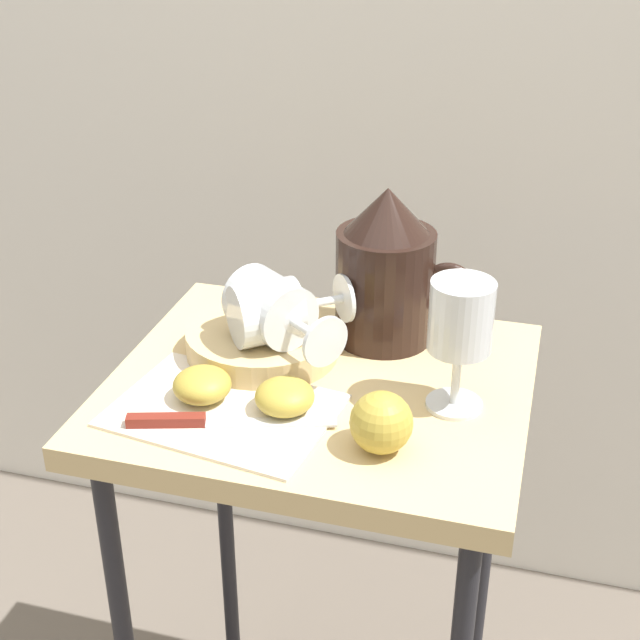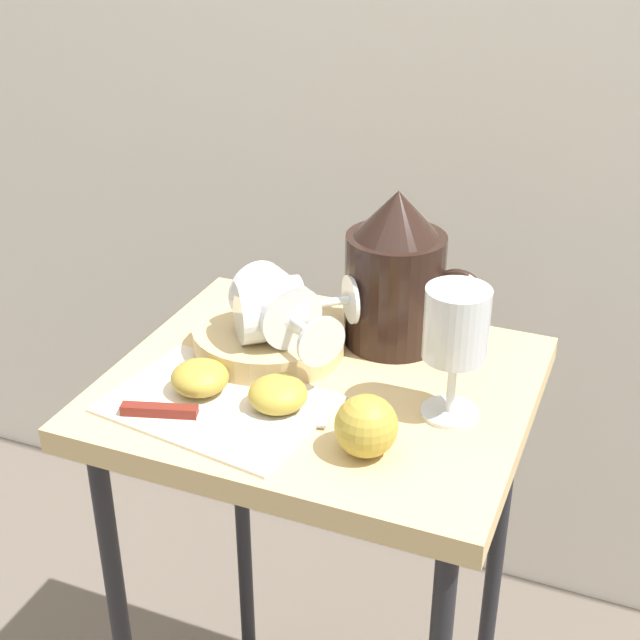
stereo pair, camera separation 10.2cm
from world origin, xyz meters
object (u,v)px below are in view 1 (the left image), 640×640
Objects in this scene: wine_glass_tipped_near at (272,308)px; basket_tray at (262,341)px; wine_glass_tipped_far at (270,312)px; apple_whole at (381,423)px; knife at (200,421)px; apple_half_right at (285,397)px; pitcher at (386,280)px; wine_glass_upright at (460,324)px; apple_half_left at (202,385)px; table at (320,444)px.

basket_tray is at bearing 137.13° from wine_glass_tipped_near.
wine_glass_tipped_far reaches higher than apple_whole.
wine_glass_tipped_near is 0.17m from knife.
knife is (-0.03, -0.15, -0.07)m from wine_glass_tipped_near.
apple_half_right is at bearing -63.42° from wine_glass_tipped_far.
pitcher is 0.16m from wine_glass_tipped_far.
wine_glass_upright is 0.23m from wine_glass_tipped_near.
wine_glass_tipped_far is (-0.12, -0.11, -0.01)m from pitcher.
pitcher is 0.90× the size of knife.
wine_glass_tipped_near is at bearing 64.59° from apple_half_left.
basket_tray is 1.14× the size of wine_glass_tipped_near.
knife is at bearing -101.97° from wine_glass_tipped_near.
wine_glass_tipped_far is at bearing 172.40° from wine_glass_upright.
pitcher is 1.30× the size of wine_glass_upright.
table is 3.90× the size of basket_tray.
pitcher is 3.02× the size of apple_half_left.
wine_glass_tipped_near is at bearing -138.98° from pitcher.
apple_half_left is at bearing -166.22° from wine_glass_upright.
pitcher reaches higher than basket_tray.
table is at bearing -111.94° from pitcher.
knife reaches higher than table.
apple_whole is (0.18, -0.16, 0.02)m from basket_tray.
apple_half_left is at bearing -179.03° from apple_half_right.
table is 0.19m from knife.
wine_glass_tipped_near reaches higher than apple_whole.
apple_half_right is (0.05, -0.10, -0.05)m from wine_glass_tipped_near.
wine_glass_upright is 2.32× the size of apple_half_right.
table is 11.07× the size of apple_half_left.
basket_tray is 1.22× the size of wine_glass_upright.
wine_glass_tipped_near is (-0.07, 0.02, 0.17)m from table.
apple_half_left is 1.00× the size of apple_whole.
wine_glass_tipped_far is 0.69× the size of knife.
knife is (-0.03, -0.15, -0.06)m from wine_glass_tipped_far.
table is 3.31× the size of knife.
wine_glass_upright is 0.14m from apple_whole.
wine_glass_upright is 0.29m from apple_half_left.
apple_whole is (0.21, -0.03, 0.01)m from apple_half_left.
table is 0.25m from wine_glass_upright.
wine_glass_tipped_near is at bearing 160.28° from table.
basket_tray is at bearing 128.03° from wine_glass_tipped_far.
wine_glass_tipped_far is at bearing 165.24° from table.
basket_tray is 0.13m from apple_half_left.
wine_glass_tipped_far is 0.12m from apple_half_left.
wine_glass_tipped_far is at bearing 77.79° from knife.
wine_glass_upright is 0.93× the size of wine_glass_tipped_near.
basket_tray is 0.85× the size of knife.
basket_tray is at bearing 85.72° from knife.
basket_tray is 0.27m from wine_glass_upright.
knife is at bearing -120.29° from pitcher.
wine_glass_upright is at bearing 20.26° from apple_half_right.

